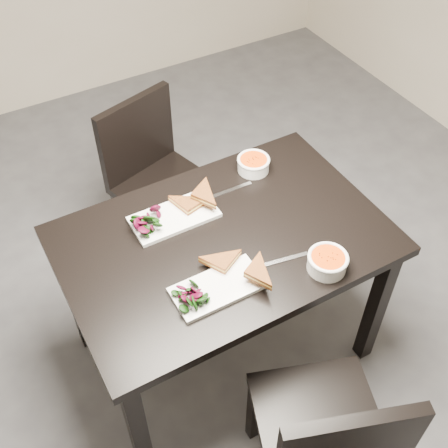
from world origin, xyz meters
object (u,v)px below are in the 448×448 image
object	(u,v)px
plate_far	(174,217)
chair_near	(327,437)
plate_near	(218,288)
chair_far	(155,173)
table	(224,254)
soup_bowl_far	(253,163)
soup_bowl_near	(327,261)

from	to	relation	value
plate_far	chair_near	bearing A→B (deg)	-83.88
chair_near	plate_near	world-z (taller)	chair_near
chair_far	table	bearing A→B (deg)	-109.12
plate_far	soup_bowl_far	xyz separation A→B (m)	(0.41, 0.09, 0.03)
table	plate_far	size ratio (longest dim) A/B	3.64
table	soup_bowl_far	distance (m)	0.42
soup_bowl_near	plate_far	bearing A→B (deg)	126.51
chair_far	plate_far	size ratio (longest dim) A/B	2.58
chair_near	chair_far	xyz separation A→B (m)	(0.06, 1.47, 0.00)
plate_near	soup_bowl_near	distance (m)	0.39
plate_near	chair_near	bearing A→B (deg)	-77.64
table	soup_bowl_near	xyz separation A→B (m)	(0.24, -0.31, 0.14)
plate_near	soup_bowl_far	size ratio (longest dim) A/B	2.30
table	plate_near	size ratio (longest dim) A/B	3.82
table	chair_far	size ratio (longest dim) A/B	1.41
chair_far	plate_near	world-z (taller)	chair_far
chair_far	soup_bowl_near	size ratio (longest dim) A/B	5.90
chair_far	soup_bowl_far	world-z (taller)	chair_far
plate_far	soup_bowl_far	world-z (taller)	soup_bowl_far
plate_near	plate_far	size ratio (longest dim) A/B	0.95
chair_far	soup_bowl_near	world-z (taller)	chair_far
chair_far	plate_far	bearing A→B (deg)	-121.48
chair_near	soup_bowl_far	distance (m)	1.09
soup_bowl_near	chair_far	bearing A→B (deg)	101.03
table	plate_far	distance (m)	0.24
plate_far	soup_bowl_near	bearing A→B (deg)	-53.49
soup_bowl_near	plate_near	bearing A→B (deg)	164.09
chair_near	plate_near	size ratio (longest dim) A/B	2.70
chair_near	plate_far	bearing A→B (deg)	115.65
soup_bowl_far	soup_bowl_near	bearing A→B (deg)	-95.28
chair_near	chair_far	size ratio (longest dim) A/B	1.00
table	plate_far	xyz separation A→B (m)	(-0.12, 0.18, 0.11)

